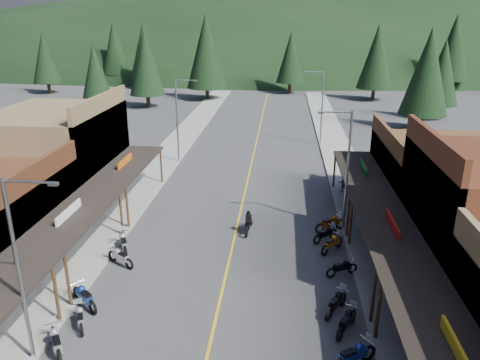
% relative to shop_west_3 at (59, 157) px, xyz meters
% --- Properties ---
extents(ground, '(220.00, 220.00, 0.00)m').
position_rel_shop_west_3_xyz_m(ground, '(13.78, -11.30, -3.52)').
color(ground, '#38383A').
rests_on(ground, ground).
extents(centerline, '(0.15, 90.00, 0.01)m').
position_rel_shop_west_3_xyz_m(centerline, '(13.78, 8.70, -3.51)').
color(centerline, gold).
rests_on(centerline, ground).
extents(sidewalk_west, '(3.40, 94.00, 0.15)m').
position_rel_shop_west_3_xyz_m(sidewalk_west, '(5.08, 8.70, -3.44)').
color(sidewalk_west, gray).
rests_on(sidewalk_west, ground).
extents(sidewalk_east, '(3.40, 94.00, 0.15)m').
position_rel_shop_west_3_xyz_m(sidewalk_east, '(22.48, 8.70, -3.44)').
color(sidewalk_east, gray).
rests_on(sidewalk_east, ground).
extents(shop_west_3, '(10.90, 10.20, 8.20)m').
position_rel_shop_west_3_xyz_m(shop_west_3, '(0.00, 0.00, 0.00)').
color(shop_west_3, brown).
rests_on(shop_west_3, ground).
extents(shop_east_3, '(10.90, 10.20, 6.20)m').
position_rel_shop_west_3_xyz_m(shop_east_3, '(27.54, 0.00, -0.99)').
color(shop_east_3, '#4C2D16').
rests_on(shop_east_3, ground).
extents(streetlight_0, '(2.16, 0.18, 8.00)m').
position_rel_shop_west_3_xyz_m(streetlight_0, '(6.83, -17.30, 0.94)').
color(streetlight_0, gray).
rests_on(streetlight_0, ground).
extents(streetlight_1, '(2.16, 0.18, 8.00)m').
position_rel_shop_west_3_xyz_m(streetlight_1, '(6.83, 10.70, 0.94)').
color(streetlight_1, gray).
rests_on(streetlight_1, ground).
extents(streetlight_2, '(2.16, 0.18, 8.00)m').
position_rel_shop_west_3_xyz_m(streetlight_2, '(20.74, -3.30, 0.94)').
color(streetlight_2, gray).
rests_on(streetlight_2, ground).
extents(streetlight_3, '(2.16, 0.18, 8.00)m').
position_rel_shop_west_3_xyz_m(streetlight_3, '(20.74, 18.70, 0.94)').
color(streetlight_3, gray).
rests_on(streetlight_3, ground).
extents(ridge_hill, '(310.00, 140.00, 60.00)m').
position_rel_shop_west_3_xyz_m(ridge_hill, '(13.78, 123.70, -3.52)').
color(ridge_hill, black).
rests_on(ridge_hill, ground).
extents(pine_0, '(5.04, 5.04, 11.00)m').
position_rel_shop_west_3_xyz_m(pine_0, '(-26.22, 50.70, 2.96)').
color(pine_0, black).
rests_on(pine_0, ground).
extents(pine_1, '(5.88, 5.88, 12.50)m').
position_rel_shop_west_3_xyz_m(pine_1, '(-10.22, 58.70, 3.72)').
color(pine_1, black).
rests_on(pine_1, ground).
extents(pine_2, '(6.72, 6.72, 14.00)m').
position_rel_shop_west_3_xyz_m(pine_2, '(3.78, 46.70, 4.47)').
color(pine_2, black).
rests_on(pine_2, ground).
extents(pine_3, '(5.04, 5.04, 11.00)m').
position_rel_shop_west_3_xyz_m(pine_3, '(17.78, 54.70, 2.96)').
color(pine_3, black).
rests_on(pine_3, ground).
extents(pine_4, '(5.88, 5.88, 12.50)m').
position_rel_shop_west_3_xyz_m(pine_4, '(31.78, 48.70, 3.72)').
color(pine_4, black).
rests_on(pine_4, ground).
extents(pine_5, '(6.72, 6.72, 14.00)m').
position_rel_shop_west_3_xyz_m(pine_5, '(47.78, 60.70, 4.47)').
color(pine_5, black).
rests_on(pine_5, ground).
extents(pine_7, '(5.88, 5.88, 12.50)m').
position_rel_shop_west_3_xyz_m(pine_7, '(-18.22, 64.70, 3.72)').
color(pine_7, black).
rests_on(pine_7, ground).
extents(pine_8, '(4.48, 4.48, 10.00)m').
position_rel_shop_west_3_xyz_m(pine_8, '(-8.22, 28.70, 2.46)').
color(pine_8, black).
rests_on(pine_8, ground).
extents(pine_9, '(4.93, 4.93, 10.80)m').
position_rel_shop_west_3_xyz_m(pine_9, '(37.78, 33.70, 2.86)').
color(pine_9, black).
rests_on(pine_9, ground).
extents(pine_10, '(5.38, 5.38, 11.60)m').
position_rel_shop_west_3_xyz_m(pine_10, '(-4.22, 38.70, 3.27)').
color(pine_10, black).
rests_on(pine_10, ground).
extents(pine_11, '(5.82, 5.82, 12.40)m').
position_rel_shop_west_3_xyz_m(pine_11, '(33.78, 26.70, 3.67)').
color(pine_11, black).
rests_on(pine_11, ground).
extents(bike_west_5, '(1.94, 2.38, 1.34)m').
position_rel_shop_west_3_xyz_m(bike_west_5, '(7.47, -16.82, -2.85)').
color(bike_west_5, gray).
rests_on(bike_west_5, ground).
extents(bike_west_6, '(1.42, 1.99, 1.09)m').
position_rel_shop_west_3_xyz_m(bike_west_6, '(7.73, -14.97, -2.97)').
color(bike_west_6, gray).
rests_on(bike_west_6, ground).
extents(bike_west_7, '(2.23, 2.09, 1.31)m').
position_rel_shop_west_3_xyz_m(bike_west_7, '(7.28, -13.46, -2.86)').
color(bike_west_7, navy).
rests_on(bike_west_7, ground).
extents(bike_west_8, '(2.12, 1.70, 1.19)m').
position_rel_shop_west_3_xyz_m(bike_west_8, '(7.68, -9.34, -2.93)').
color(bike_west_8, '#A09EA4').
rests_on(bike_west_8, ground).
extents(bike_west_9, '(1.72, 2.43, 1.33)m').
position_rel_shop_west_3_xyz_m(bike_west_9, '(7.32, -7.73, -2.85)').
color(bike_west_9, gray).
rests_on(bike_west_9, ground).
extents(bike_east_5, '(2.36, 1.94, 1.33)m').
position_rel_shop_west_3_xyz_m(bike_east_5, '(19.75, -16.54, -2.86)').
color(bike_east_5, navy).
rests_on(bike_east_5, ground).
extents(bike_east_6, '(1.62, 2.18, 1.20)m').
position_rel_shop_west_3_xyz_m(bike_east_6, '(19.78, -14.21, -2.92)').
color(bike_east_6, black).
rests_on(bike_east_6, ground).
extents(bike_east_7, '(1.71, 2.20, 1.22)m').
position_rel_shop_west_3_xyz_m(bike_east_7, '(19.45, -12.81, -2.91)').
color(bike_east_7, black).
rests_on(bike_east_7, ground).
extents(bike_east_8, '(1.96, 1.37, 1.07)m').
position_rel_shop_west_3_xyz_m(bike_east_8, '(20.12, -9.33, -2.98)').
color(bike_east_8, black).
rests_on(bike_east_8, ground).
extents(bike_east_9, '(1.86, 2.06, 1.19)m').
position_rel_shop_west_3_xyz_m(bike_east_9, '(19.84, -6.55, -2.92)').
color(bike_east_9, '#C77D0E').
rests_on(bike_east_9, ground).
extents(bike_east_10, '(1.93, 1.81, 1.13)m').
position_rel_shop_west_3_xyz_m(bike_east_10, '(19.55, -5.21, -2.95)').
color(bike_east_10, black).
rests_on(bike_east_10, ground).
extents(bike_east_11, '(2.32, 1.76, 1.28)m').
position_rel_shop_west_3_xyz_m(bike_east_11, '(19.99, -3.74, -2.88)').
color(bike_east_11, '#9E420B').
rests_on(bike_east_11, ground).
extents(rider_on_bike, '(0.90, 2.17, 1.61)m').
position_rel_shop_west_3_xyz_m(rider_on_bike, '(14.63, -4.32, -2.87)').
color(rider_on_bike, black).
rests_on(rider_on_bike, ground).
extents(pedestrian_east_b, '(0.89, 0.78, 1.58)m').
position_rel_shop_west_3_xyz_m(pedestrian_east_b, '(21.58, 3.56, -2.58)').
color(pedestrian_east_b, '#4C3530').
rests_on(pedestrian_east_b, sidewalk_east).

